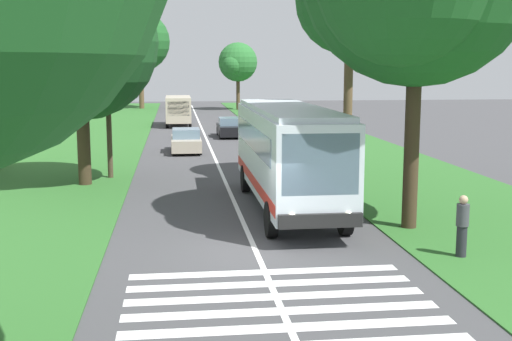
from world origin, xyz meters
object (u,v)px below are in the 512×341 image
object	(u,v)px
roadside_tree_left_0	(77,46)
roadside_tree_right_0	(237,63)
trailing_car_1	(230,128)
trailing_car_0	(186,141)
pedestrian	(462,225)
roadside_tree_right_1	(348,3)
utility_pole	(108,96)
trailing_minibus_0	(178,108)
coach_bus	(287,150)
roadside_tree_left_2	(139,43)

from	to	relation	value
roadside_tree_left_0	roadside_tree_right_0	bearing A→B (deg)	-13.17
trailing_car_1	roadside_tree_right_0	distance (m)	30.60
trailing_car_0	pedestrian	distance (m)	24.33
roadside_tree_right_1	utility_pole	xyz separation A→B (m)	(2.28, 10.50, -4.07)
trailing_car_0	trailing_car_1	size ratio (longest dim) A/B	1.00
roadside_tree_right_0	trailing_minibus_0	bearing A→B (deg)	160.98
trailing_car_1	coach_bus	bearing A→B (deg)	-180.00
trailing_car_0	utility_pole	distance (m)	10.25
trailing_car_1	roadside_tree_right_0	xyz separation A→B (m)	(30.03, -3.36, 4.80)
roadside_tree_left_2	roadside_tree_right_1	world-z (taller)	roadside_tree_left_2
roadside_tree_left_2	utility_pole	xyz separation A→B (m)	(-50.92, -1.17, -4.03)
trailing_car_1	pedestrian	world-z (taller)	pedestrian
roadside_tree_right_1	roadside_tree_left_2	bearing A→B (deg)	12.38
roadside_tree_right_1	roadside_tree_left_0	bearing A→B (deg)	86.00
trailing_car_1	roadside_tree_right_0	size ratio (longest dim) A/B	0.55
roadside_tree_left_0	utility_pole	world-z (taller)	roadside_tree_left_0
trailing_car_0	roadside_tree_right_1	bearing A→B (deg)	-148.85
coach_bus	roadside_tree_right_1	size ratio (longest dim) A/B	1.08
roadside_tree_left_0	roadside_tree_right_1	bearing A→B (deg)	-94.00
trailing_minibus_0	roadside_tree_left_2	distance (m)	25.23
trailing_car_1	trailing_minibus_0	size ratio (longest dim) A/B	0.72
coach_bus	roadside_tree_right_0	xyz separation A→B (m)	(54.92, -3.36, 3.32)
trailing_car_1	roadside_tree_right_1	bearing A→B (deg)	-169.93
coach_bus	trailing_car_0	size ratio (longest dim) A/B	2.60
trailing_minibus_0	utility_pole	xyz separation A→B (m)	(-26.89, 3.30, 2.24)
trailing_car_1	roadside_tree_right_0	bearing A→B (deg)	-6.39
roadside_tree_left_0	roadside_tree_right_1	xyz separation A→B (m)	(-0.81, -11.57, 1.87)
trailing_car_0	roadside_tree_right_0	world-z (taller)	roadside_tree_right_0
coach_bus	roadside_tree_left_0	xyz separation A→B (m)	(6.04, 8.08, 3.83)
roadside_tree_left_0	trailing_car_1	bearing A→B (deg)	-23.20
roadside_tree_left_0	trailing_car_0	bearing A→B (deg)	-24.14
trailing_minibus_0	utility_pole	distance (m)	27.18
roadside_tree_right_0	pedestrian	world-z (taller)	roadside_tree_right_0
roadside_tree_right_1	coach_bus	bearing A→B (deg)	146.33
roadside_tree_left_2	utility_pole	world-z (taller)	roadside_tree_left_2
roadside_tree_right_1	utility_pole	world-z (taller)	roadside_tree_right_1
roadside_tree_right_0	roadside_tree_right_1	size ratio (longest dim) A/B	0.76
roadside_tree_left_0	utility_pole	bearing A→B (deg)	-35.96
trailing_car_0	roadside_tree_left_0	distance (m)	12.70
roadside_tree_right_1	pedestrian	xyz separation A→B (m)	(-11.97, -0.17, -6.95)
trailing_car_0	roadside_tree_left_0	bearing A→B (deg)	155.86
roadside_tree_right_0	roadside_tree_right_1	distance (m)	49.74
roadside_tree_right_1	trailing_car_1	bearing A→B (deg)	10.07
roadside_tree_right_0	coach_bus	bearing A→B (deg)	176.50
coach_bus	pedestrian	size ratio (longest dim) A/B	6.60
trailing_car_0	coach_bus	bearing A→B (deg)	-168.53
roadside_tree_left_0	roadside_tree_right_1	size ratio (longest dim) A/B	0.92
coach_bus	trailing_minibus_0	world-z (taller)	coach_bus
trailing_car_0	roadside_tree_right_1	world-z (taller)	roadside_tree_right_1
trailing_car_0	roadside_tree_left_2	size ratio (longest dim) A/B	0.37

